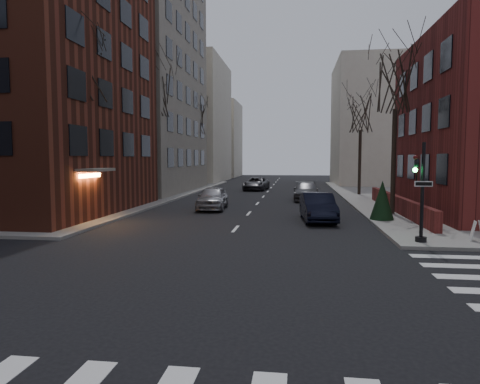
# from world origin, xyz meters

# --- Properties ---
(ground) EXTENTS (160.00, 160.00, 0.00)m
(ground) POSITION_xyz_m (0.00, 0.00, 0.00)
(ground) COLOR black
(ground) RESTS_ON ground
(building_left_brick) EXTENTS (15.00, 15.00, 18.00)m
(building_left_brick) POSITION_xyz_m (-15.50, 16.50, 9.00)
(building_left_brick) COLOR #60291B
(building_left_brick) RESTS_ON ground
(building_left_tan) EXTENTS (18.00, 18.00, 28.00)m
(building_left_tan) POSITION_xyz_m (-17.00, 34.00, 14.00)
(building_left_tan) COLOR gray
(building_left_tan) RESTS_ON ground
(low_wall_right) EXTENTS (0.35, 16.00, 1.00)m
(low_wall_right) POSITION_xyz_m (9.30, 19.00, 0.65)
(low_wall_right) COLOR maroon
(low_wall_right) RESTS_ON sidewalk_far_right
(building_distant_la) EXTENTS (14.00, 16.00, 18.00)m
(building_distant_la) POSITION_xyz_m (-15.00, 55.00, 9.00)
(building_distant_la) COLOR beige
(building_distant_la) RESTS_ON ground
(building_distant_ra) EXTENTS (14.00, 14.00, 16.00)m
(building_distant_ra) POSITION_xyz_m (15.00, 50.00, 8.00)
(building_distant_ra) COLOR beige
(building_distant_ra) RESTS_ON ground
(building_distant_lb) EXTENTS (10.00, 12.00, 14.00)m
(building_distant_lb) POSITION_xyz_m (-13.00, 72.00, 7.00)
(building_distant_lb) COLOR beige
(building_distant_lb) RESTS_ON ground
(traffic_signal) EXTENTS (0.76, 0.44, 4.00)m
(traffic_signal) POSITION_xyz_m (7.94, 8.99, 1.91)
(traffic_signal) COLOR black
(traffic_signal) RESTS_ON sidewalk_far_right
(tree_left_a) EXTENTS (4.18, 4.18, 10.26)m
(tree_left_a) POSITION_xyz_m (-8.80, 14.00, 8.47)
(tree_left_a) COLOR #2D231C
(tree_left_a) RESTS_ON sidewalk_far_left
(tree_left_b) EXTENTS (4.40, 4.40, 10.80)m
(tree_left_b) POSITION_xyz_m (-8.80, 26.00, 8.91)
(tree_left_b) COLOR #2D231C
(tree_left_b) RESTS_ON sidewalk_far_left
(tree_left_c) EXTENTS (3.96, 3.96, 9.72)m
(tree_left_c) POSITION_xyz_m (-8.80, 40.00, 8.03)
(tree_left_c) COLOR #2D231C
(tree_left_c) RESTS_ON sidewalk_far_left
(tree_right_a) EXTENTS (3.96, 3.96, 9.72)m
(tree_right_a) POSITION_xyz_m (8.80, 18.00, 8.03)
(tree_right_a) COLOR #2D231C
(tree_right_a) RESTS_ON sidewalk_far_right
(tree_right_b) EXTENTS (3.74, 3.74, 9.18)m
(tree_right_b) POSITION_xyz_m (8.80, 32.00, 7.59)
(tree_right_b) COLOR #2D231C
(tree_right_b) RESTS_ON sidewalk_far_right
(streetlamp_near) EXTENTS (0.36, 0.36, 6.28)m
(streetlamp_near) POSITION_xyz_m (-8.20, 22.00, 4.24)
(streetlamp_near) COLOR black
(streetlamp_near) RESTS_ON sidewalk_far_left
(streetlamp_far) EXTENTS (0.36, 0.36, 6.28)m
(streetlamp_far) POSITION_xyz_m (-8.20, 42.00, 4.24)
(streetlamp_far) COLOR black
(streetlamp_far) RESTS_ON sidewalk_far_left
(parked_sedan) EXTENTS (2.05, 4.88, 1.57)m
(parked_sedan) POSITION_xyz_m (4.19, 15.24, 0.78)
(parked_sedan) COLOR black
(parked_sedan) RESTS_ON ground
(car_lane_silver) EXTENTS (2.14, 4.75, 1.58)m
(car_lane_silver) POSITION_xyz_m (-2.74, 19.94, 0.79)
(car_lane_silver) COLOR #A4A4A9
(car_lane_silver) RESTS_ON ground
(car_lane_gray) EXTENTS (2.14, 5.24, 1.52)m
(car_lane_gray) POSITION_xyz_m (3.82, 27.12, 0.76)
(car_lane_gray) COLOR #3D3E42
(car_lane_gray) RESTS_ON ground
(car_lane_far) EXTENTS (2.76, 5.29, 1.42)m
(car_lane_far) POSITION_xyz_m (-1.41, 37.90, 0.71)
(car_lane_far) COLOR #3B3B40
(car_lane_far) RESTS_ON ground
(sandwich_board) EXTENTS (0.46, 0.57, 0.82)m
(sandwich_board) POSITION_xyz_m (10.33, 9.52, 0.56)
(sandwich_board) COLOR white
(sandwich_board) RESTS_ON sidewalk_far_right
(evergreen_shrub) EXTENTS (1.43, 1.43, 2.15)m
(evergreen_shrub) POSITION_xyz_m (7.68, 15.33, 1.23)
(evergreen_shrub) COLOR black
(evergreen_shrub) RESTS_ON sidewalk_far_right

